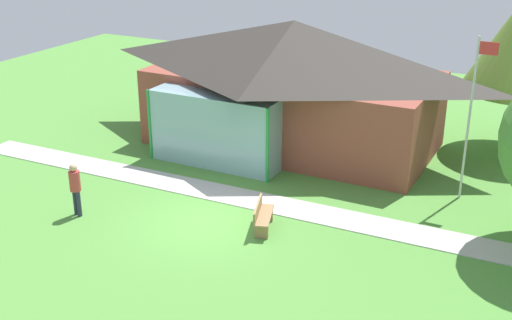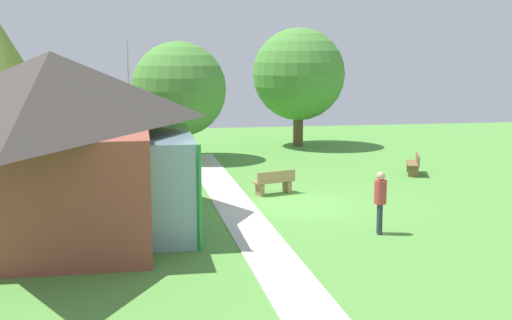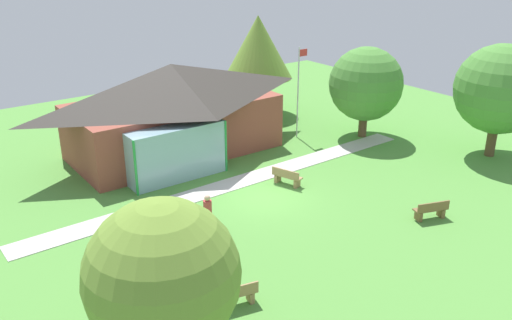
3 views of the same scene
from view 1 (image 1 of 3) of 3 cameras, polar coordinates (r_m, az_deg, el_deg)
name	(u,v)px [view 1 (image 1 of 3)]	position (r m, az deg, el deg)	size (l,w,h in m)	color
ground_plane	(208,221)	(20.42, -4.18, -5.34)	(44.00, 44.00, 0.00)	#54933D
pavilion	(290,82)	(25.79, 2.95, 6.74)	(11.93, 7.22, 4.97)	brown
footpath	(238,197)	(21.93, -1.53, -3.22)	(21.86, 1.30, 0.03)	#BCB7B2
flagpole	(471,112)	(21.90, 18.18, 3.97)	(0.64, 0.08, 5.40)	silver
bench_rear_near_path	(262,217)	(19.76, 0.55, -4.95)	(0.90, 1.56, 0.84)	#9E7A51
visitor_strolling_lawn	(75,185)	(21.07, -15.42, -2.15)	(0.34, 0.34, 1.74)	#2D3347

